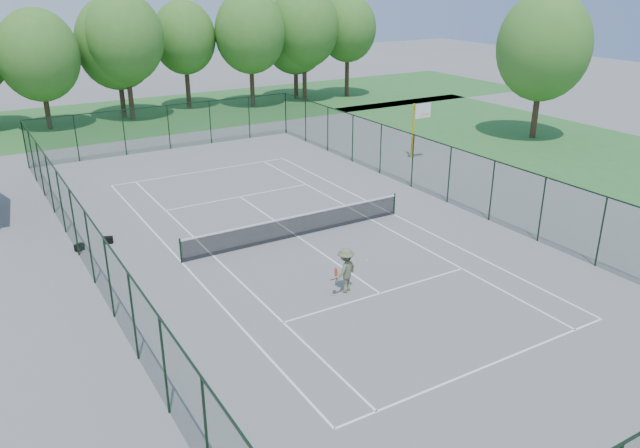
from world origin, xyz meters
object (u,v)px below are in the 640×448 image
at_px(tennis_net, 297,225).
at_px(basketball_goal, 418,120).
at_px(tennis_player, 345,270).
at_px(sports_bag_a, 79,247).

height_order(tennis_net, basketball_goal, basketball_goal).
distance_m(basketball_goal, tennis_player, 19.11).
distance_m(basketball_goal, sports_bag_a, 22.28).
height_order(basketball_goal, tennis_player, basketball_goal).
relative_size(basketball_goal, sports_bag_a, 9.51).
relative_size(tennis_net, sports_bag_a, 28.86).
distance_m(tennis_net, tennis_player, 5.66).
height_order(tennis_net, sports_bag_a, tennis_net).
relative_size(sports_bag_a, tennis_player, 0.18).
bearing_deg(basketball_goal, tennis_player, -137.13).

